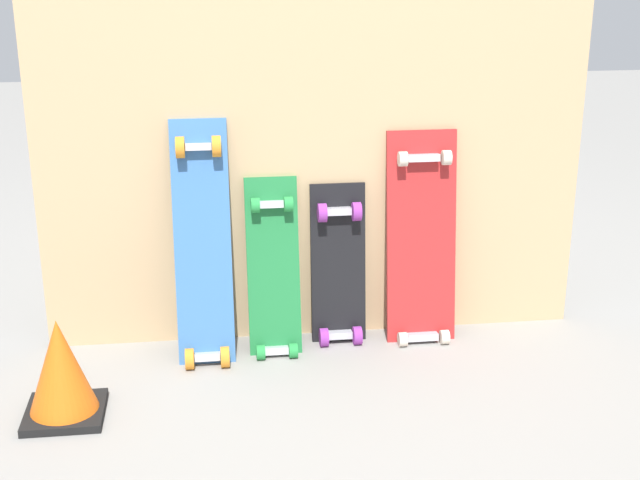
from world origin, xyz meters
TOP-DOWN VIEW (x-y plane):
  - ground_plane at (0.00, 0.00)m, footprint 12.00×12.00m
  - plywood_wall_panel at (0.00, 0.07)m, footprint 1.83×0.04m
  - skateboard_blue at (-0.38, -0.06)m, footprint 0.18×0.25m
  - skateboard_green at (-0.15, -0.04)m, footprint 0.17×0.21m
  - skateboard_black at (0.07, -0.00)m, footprint 0.19×0.14m
  - skateboard_red at (0.35, -0.02)m, footprint 0.24×0.17m
  - traffic_cone at (-0.80, -0.43)m, footprint 0.23×0.23m

SIDE VIEW (x-z plane):
  - ground_plane at x=0.00m, z-range 0.00..0.00m
  - traffic_cone at x=-0.80m, z-range 0.00..0.30m
  - skateboard_black at x=0.07m, z-range -0.06..0.55m
  - skateboard_green at x=-0.15m, z-range -0.07..0.58m
  - skateboard_red at x=0.35m, z-range -0.07..0.72m
  - skateboard_blue at x=-0.38m, z-range -0.06..0.78m
  - plywood_wall_panel at x=0.00m, z-range 0.00..1.44m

